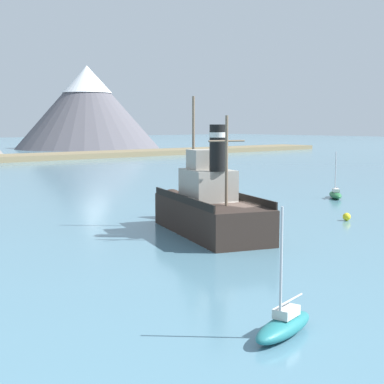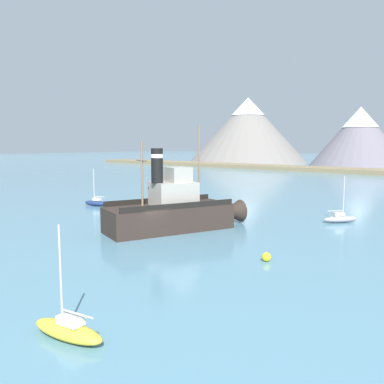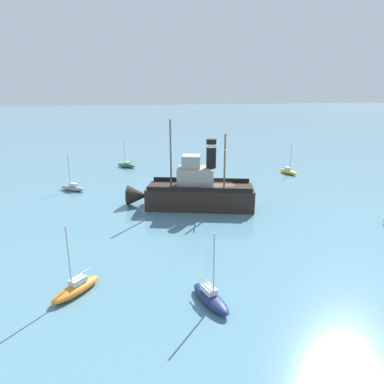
% 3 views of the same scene
% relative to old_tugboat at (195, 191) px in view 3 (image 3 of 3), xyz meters
% --- Properties ---
extents(ground_plane, '(600.00, 600.00, 0.00)m').
position_rel_old_tugboat_xyz_m(ground_plane, '(0.35, -3.40, -1.83)').
color(ground_plane, teal).
extents(old_tugboat, '(8.17, 14.70, 9.90)m').
position_rel_old_tugboat_xyz_m(old_tugboat, '(0.00, 0.00, 0.00)').
color(old_tugboat, '#2D231E').
rests_on(old_tugboat, ground).
extents(sailboat_grey, '(3.20, 3.68, 4.90)m').
position_rel_old_tugboat_xyz_m(sailboat_grey, '(10.71, 13.90, -1.40)').
color(sailboat_grey, gray).
rests_on(sailboat_grey, ground).
extents(sailboat_yellow, '(3.93, 1.75, 4.90)m').
position_rel_old_tugboat_xyz_m(sailboat_yellow, '(11.63, -19.04, -1.40)').
color(sailboat_yellow, gold).
rests_on(sailboat_yellow, ground).
extents(sailboat_navy, '(3.95, 1.92, 4.90)m').
position_rel_old_tugboat_xyz_m(sailboat_navy, '(-18.27, 4.21, -1.40)').
color(sailboat_navy, navy).
rests_on(sailboat_navy, ground).
extents(sailboat_orange, '(3.42, 3.51, 4.90)m').
position_rel_old_tugboat_xyz_m(sailboat_orange, '(-14.90, 12.36, -1.40)').
color(sailboat_orange, orange).
rests_on(sailboat_orange, ground).
extents(sailboat_green, '(3.43, 3.50, 4.90)m').
position_rel_old_tugboat_xyz_m(sailboat_green, '(23.54, 5.63, -1.40)').
color(sailboat_green, '#286B3D').
rests_on(sailboat_green, ground).
extents(mooring_buoy, '(0.64, 0.64, 0.64)m').
position_rel_old_tugboat_xyz_m(mooring_buoy, '(12.14, -3.57, -1.51)').
color(mooring_buoy, yellow).
rests_on(mooring_buoy, ground).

